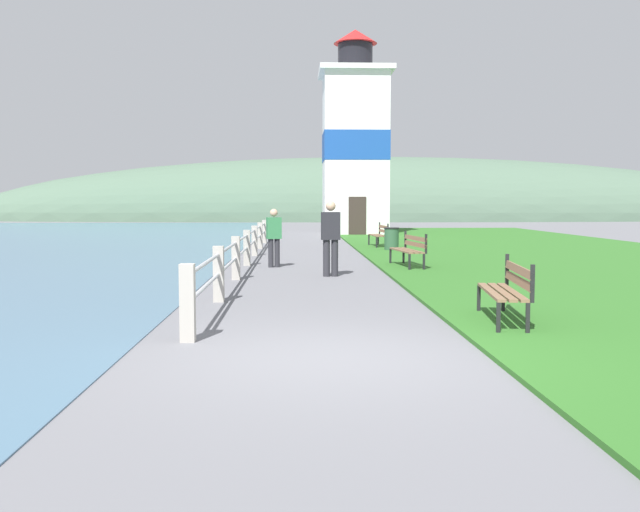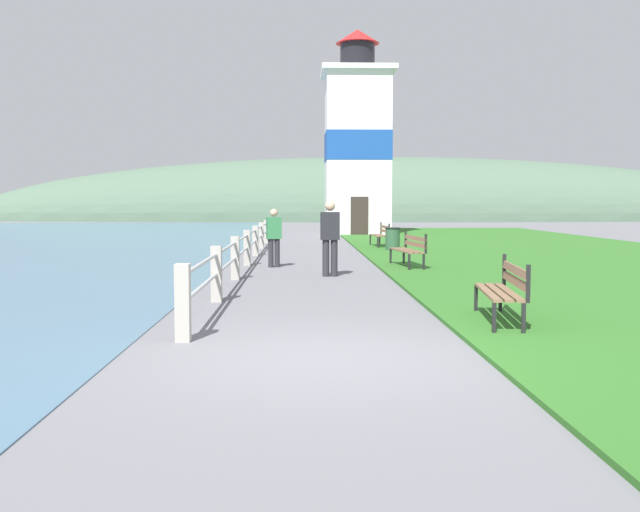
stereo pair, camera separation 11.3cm
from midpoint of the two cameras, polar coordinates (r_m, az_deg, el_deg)
The scene contains 11 objects.
ground_plane at distance 8.00m, azimuth 0.56°, elevation -8.18°, with size 160.00×160.00×0.00m, color slate.
grass_verge at distance 24.40m, azimuth 17.80°, elevation 0.14°, with size 12.00×45.48×0.06m.
seawall_railing at distance 21.27m, azimuth -5.35°, elevation 1.16°, with size 0.18×24.95×0.97m.
park_bench_near at distance 10.35m, azimuth 14.84°, elevation -2.43°, with size 0.69×1.94×0.94m.
park_bench_midway at distance 18.72m, azimuth 7.37°, elevation 0.66°, with size 0.69×2.03×0.94m.
park_bench_far at distance 27.06m, azimuth 5.03°, elevation 1.80°, with size 0.58×1.80×0.94m.
lighthouse at distance 38.30m, azimuth 3.07°, elevation 8.92°, with size 3.83×3.83×10.76m.
person_strolling at distance 16.54m, azimuth 1.00°, elevation 1.64°, with size 0.44×0.26×1.76m.
person_by_railing at distance 18.92m, azimuth -3.54°, elevation 1.64°, with size 0.42×0.30×1.55m.
trash_bin at distance 25.07m, azimuth 5.96°, elevation 1.33°, with size 0.54×0.54×0.84m.
distant_hillside at distance 68.64m, azimuth 5.39°, elevation 2.89°, with size 80.00×16.00×12.00m.
Camera 2 is at (-0.23, -7.80, 1.74)m, focal length 40.00 mm.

